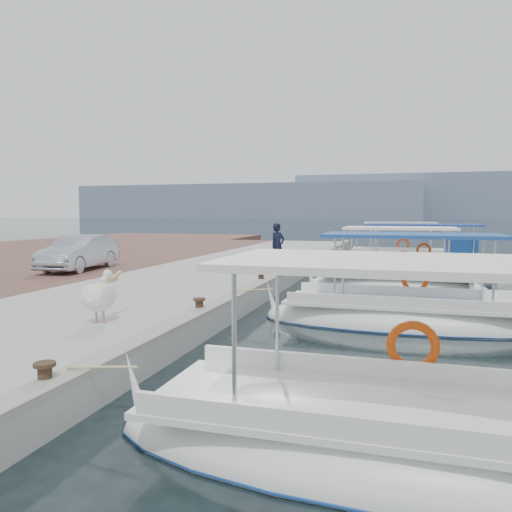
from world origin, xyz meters
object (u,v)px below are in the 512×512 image
(fishing_caique_c, at_px, (394,287))
(fishing_caique_b, at_px, (402,320))
(pelican, at_px, (100,296))
(parked_car, at_px, (79,252))
(fishing_caique_a, at_px, (385,446))
(fishing_caique_d, at_px, (420,270))
(fisherman, at_px, (278,246))
(fishing_caique_e, at_px, (397,262))

(fishing_caique_c, bearing_deg, fishing_caique_b, -86.81)
(pelican, xyz_separation_m, parked_car, (-6.25, 7.89, 0.14))
(fishing_caique_a, xyz_separation_m, pelican, (-5.75, 3.13, 0.91))
(fishing_caique_c, xyz_separation_m, fishing_caique_d, (0.99, 5.15, 0.06))
(fishing_caique_a, relative_size, fishing_caique_c, 1.05)
(fisherman, bearing_deg, fishing_caique_a, -126.09)
(fishing_caique_a, bearing_deg, parked_car, 137.43)
(fishing_caique_c, xyz_separation_m, fishing_caique_e, (-0.05, 9.49, 0.00))
(fishing_caique_b, distance_m, pelican, 7.04)
(fishing_caique_c, height_order, fishing_caique_d, same)
(fisherman, bearing_deg, parked_car, 143.70)
(fishing_caique_d, bearing_deg, parked_car, -152.94)
(fishing_caique_a, relative_size, fishing_caique_d, 0.82)
(fishing_caique_d, xyz_separation_m, parked_car, (-12.83, -6.55, 0.99))
(fishing_caique_a, height_order, fishing_caique_b, same)
(fishing_caique_b, relative_size, pelican, 5.08)
(fishing_caique_b, xyz_separation_m, parked_car, (-12.14, 4.16, 1.05))
(fishing_caique_b, distance_m, fishing_caique_d, 10.73)
(fisherman, bearing_deg, fishing_caique_d, -18.55)
(fishing_caique_c, distance_m, fishing_caique_d, 5.25)
(fishing_caique_a, distance_m, fishing_caique_c, 12.42)
(fishing_caique_e, height_order, pelican, fishing_caique_e)
(pelican, distance_m, fisherman, 10.45)
(fisherman, bearing_deg, fishing_caique_e, 7.06)
(fishing_caique_c, bearing_deg, fishing_caique_d, 79.13)
(fishing_caique_b, height_order, fishing_caique_d, same)
(fishing_caique_b, distance_m, fishing_caique_c, 5.56)
(fisherman, height_order, parked_car, fisherman)
(fishing_caique_c, relative_size, fisherman, 3.43)
(parked_car, bearing_deg, fishing_caique_c, 0.05)
(fishing_caique_a, distance_m, fisherman, 14.35)
(fisherman, bearing_deg, pelican, -151.13)
(fishing_caique_e, bearing_deg, parked_car, -137.28)
(fishing_caique_b, distance_m, parked_car, 12.88)
(parked_car, bearing_deg, pelican, -58.31)
(pelican, bearing_deg, fisherman, 83.94)
(pelican, bearing_deg, fishing_caique_d, 65.51)
(pelican, bearing_deg, fishing_caique_e, 73.56)
(fisherman, xyz_separation_m, parked_car, (-7.35, -2.50, -0.23))
(parked_car, bearing_deg, fisherman, 12.09)
(fishing_caique_d, height_order, fishing_caique_e, same)
(fishing_caique_c, bearing_deg, fisherman, 166.22)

